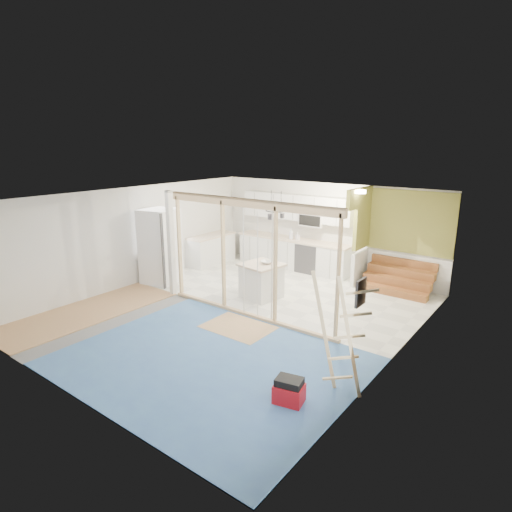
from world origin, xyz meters
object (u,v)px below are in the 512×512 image
Objects in this scene: fridge at (161,246)px; toolbox at (289,391)px; ladder at (340,335)px; island at (261,281)px.

fridge is 6.41m from toolbox.
fridge reaches higher than toolbox.
fridge is 6.53m from ladder.
fridge is at bearing 143.29° from toolbox.
toolbox is (2.91, -3.27, -0.24)m from island.
fridge reaches higher than ladder.
ladder is at bearing -28.82° from island.
toolbox is 0.26× the size of ladder.
fridge is 1.97× the size of island.
island is 0.54× the size of ladder.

